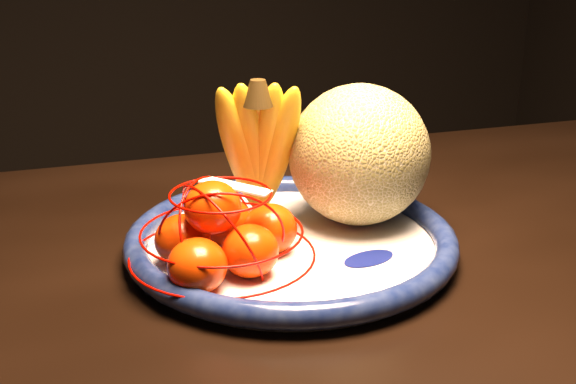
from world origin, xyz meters
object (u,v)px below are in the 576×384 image
object	(u,v)px
dining_table	(374,347)
banana_bunch	(259,144)
fruit_bowl	(291,241)
mandarin_bag	(223,236)
cantaloupe	(359,155)

from	to	relation	value
dining_table	banana_bunch	world-z (taller)	banana_bunch
fruit_bowl	mandarin_bag	bearing A→B (deg)	-159.90
dining_table	banana_bunch	bearing A→B (deg)	120.17
fruit_bowl	cantaloupe	bearing A→B (deg)	17.58
dining_table	mandarin_bag	bearing A→B (deg)	162.33
banana_bunch	mandarin_bag	size ratio (longest dim) A/B	0.75
fruit_bowl	cantaloupe	size ratio (longest dim) A/B	2.25
mandarin_bag	cantaloupe	bearing A→B (deg)	18.78
fruit_bowl	cantaloupe	xyz separation A→B (m)	(0.10, 0.03, 0.08)
fruit_bowl	dining_table	bearing A→B (deg)	-53.57
fruit_bowl	banana_bunch	distance (m)	0.12
dining_table	banana_bunch	size ratio (longest dim) A/B	8.56
fruit_bowl	banana_bunch	world-z (taller)	banana_bunch
banana_bunch	mandarin_bag	xyz separation A→B (m)	(-0.07, -0.10, -0.06)
fruit_bowl	cantaloupe	distance (m)	0.13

